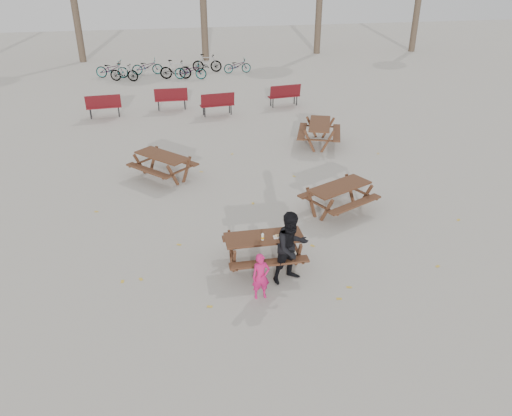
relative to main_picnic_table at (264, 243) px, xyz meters
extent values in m
plane|color=gray|center=(0.00, 0.00, -0.59)|extent=(80.00, 80.00, 0.00)
cube|color=#361D13|center=(0.00, 0.00, 0.16)|extent=(1.80, 0.70, 0.05)
cube|color=#361D13|center=(0.00, -0.60, -0.14)|extent=(1.80, 0.25, 0.05)
cube|color=#361D13|center=(0.00, 0.60, -0.14)|extent=(1.80, 0.25, 0.05)
cylinder|color=#361D13|center=(-0.75, -0.30, -0.22)|extent=(0.08, 0.08, 0.73)
cylinder|color=#361D13|center=(-0.75, 0.30, -0.22)|extent=(0.08, 0.08, 0.73)
cylinder|color=#361D13|center=(0.75, -0.30, -0.22)|extent=(0.08, 0.08, 0.73)
cylinder|color=#361D13|center=(0.75, 0.30, -0.22)|extent=(0.08, 0.08, 0.73)
cube|color=white|center=(0.29, -0.11, 0.21)|extent=(0.18, 0.11, 0.03)
ellipsoid|color=tan|center=(0.29, -0.11, 0.25)|extent=(0.14, 0.06, 0.05)
cylinder|color=silver|center=(-0.06, -0.14, 0.26)|extent=(0.06, 0.06, 0.15)
cylinder|color=orange|center=(-0.06, -0.14, 0.25)|extent=(0.07, 0.07, 0.05)
cylinder|color=white|center=(-0.06, -0.14, 0.35)|extent=(0.03, 0.03, 0.02)
imported|color=#C2185E|center=(-0.31, -1.19, -0.06)|extent=(0.40, 0.28, 1.06)
imported|color=black|center=(0.47, -0.69, 0.26)|extent=(0.99, 0.88, 1.70)
imported|color=black|center=(-4.77, 20.39, -0.09)|extent=(1.99, 1.13, 0.99)
imported|color=black|center=(-4.05, 19.42, -0.10)|extent=(1.69, 0.93, 0.98)
imported|color=black|center=(-2.79, 20.90, -0.12)|extent=(1.77, 0.64, 0.92)
imported|color=black|center=(-1.19, 19.45, -0.05)|extent=(1.84, 0.77, 1.07)
imported|color=black|center=(-0.37, 19.27, -0.11)|extent=(1.93, 1.04, 0.96)
imported|color=black|center=(0.75, 20.93, -0.06)|extent=(1.82, 0.79, 1.06)
imported|color=black|center=(2.50, 20.33, -0.16)|extent=(1.64, 0.62, 0.85)
cylinder|color=#382B21|center=(-7.00, 25.50, 2.56)|extent=(0.44, 0.44, 6.30)
cylinder|color=#382B21|center=(1.00, 24.50, 2.39)|extent=(0.44, 0.44, 5.95)
cylinder|color=#382B21|center=(9.00, 25.50, 2.74)|extent=(0.44, 0.44, 6.65)
cylinder|color=#382B21|center=(16.00, 25.00, 2.04)|extent=(0.44, 0.44, 5.25)
camera|label=1|loc=(-2.00, -9.65, 6.07)|focal=35.00mm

